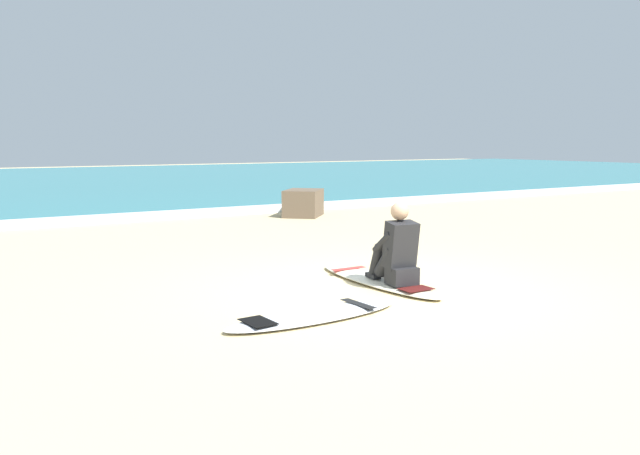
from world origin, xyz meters
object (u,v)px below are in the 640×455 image
surfer_seated (397,252)px  shoreline_rock (303,203)px  surfboard_spare_near (314,315)px  surfboard_main (378,280)px

surfer_seated → shoreline_rock: bearing=68.0°
surfer_seated → surfboard_spare_near: 1.67m
surfboard_spare_near → shoreline_rock: shoreline_rock is taller
surfboard_main → surfer_seated: bearing=-88.6°
surfboard_main → surfer_seated: (0.01, -0.35, 0.40)m
surfboard_main → shoreline_rock: (2.81, 6.56, 0.27)m
shoreline_rock → surfboard_spare_near: bearing=-119.7°
surfboard_spare_near → shoreline_rock: 8.66m
surfboard_main → surfer_seated: 0.53m
surfer_seated → surfboard_spare_near: (-1.50, -0.61, -0.40)m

